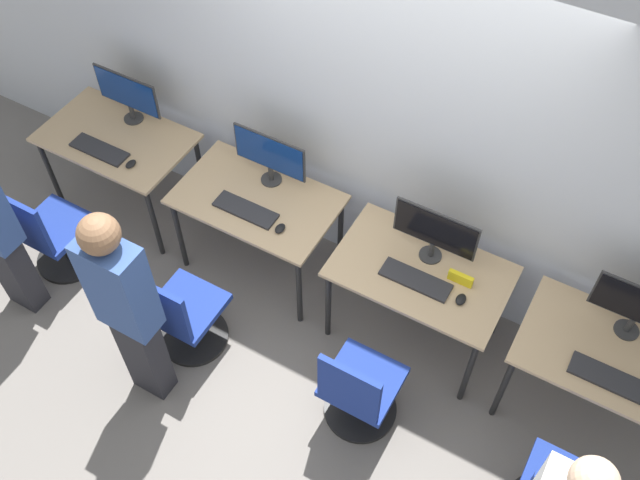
{
  "coord_description": "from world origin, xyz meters",
  "views": [
    {
      "loc": [
        1.37,
        -2.27,
        4.38
      ],
      "look_at": [
        0.0,
        0.14,
        0.89
      ],
      "focal_mm": 40.0,
      "sensor_mm": 36.0,
      "label": 1
    }
  ],
  "objects_px": {
    "office_chair_left": "(183,317)",
    "keyboard_right": "(416,280)",
    "keyboard_left": "(246,210)",
    "office_chair_right": "(359,392)",
    "monitor_right": "(435,232)",
    "monitor_far_left": "(127,94)",
    "person_left": "(127,306)",
    "office_chair_far_left": "(52,236)",
    "mouse_far_left": "(131,164)",
    "monitor_far_right": "(640,308)",
    "monitor_left": "(270,155)",
    "keyboard_far_left": "(99,150)",
    "keyboard_far_right": "(610,378)",
    "mouse_left": "(280,228)",
    "mouse_right": "(461,299)"
  },
  "relations": [
    {
      "from": "office_chair_left",
      "to": "monitor_far_right",
      "type": "bearing_deg",
      "value": 22.29
    },
    {
      "from": "office_chair_far_left",
      "to": "keyboard_far_right",
      "type": "distance_m",
      "value": 3.86
    },
    {
      "from": "monitor_left",
      "to": "person_left",
      "type": "bearing_deg",
      "value": -93.62
    },
    {
      "from": "office_chair_left",
      "to": "monitor_left",
      "type": "bearing_deg",
      "value": 86.26
    },
    {
      "from": "mouse_left",
      "to": "keyboard_right",
      "type": "xyz_separation_m",
      "value": [
        0.95,
        0.07,
        -0.01
      ]
    },
    {
      "from": "monitor_left",
      "to": "keyboard_left",
      "type": "distance_m",
      "value": 0.4
    },
    {
      "from": "monitor_far_left",
      "to": "keyboard_far_right",
      "type": "xyz_separation_m",
      "value": [
        3.71,
        -0.39,
        -0.23
      ]
    },
    {
      "from": "keyboard_far_left",
      "to": "monitor_far_right",
      "type": "bearing_deg",
      "value": 5.66
    },
    {
      "from": "monitor_right",
      "to": "keyboard_right",
      "type": "xyz_separation_m",
      "value": [
        0.0,
        -0.23,
        -0.23
      ]
    },
    {
      "from": "mouse_far_left",
      "to": "mouse_right",
      "type": "height_order",
      "value": "same"
    },
    {
      "from": "keyboard_far_left",
      "to": "monitor_far_left",
      "type": "bearing_deg",
      "value": 90.0
    },
    {
      "from": "keyboard_far_left",
      "to": "mouse_far_left",
      "type": "xyz_separation_m",
      "value": [
        0.3,
        -0.01,
        0.01
      ]
    },
    {
      "from": "office_chair_left",
      "to": "mouse_right",
      "type": "xyz_separation_m",
      "value": [
        1.61,
        0.75,
        0.42
      ]
    },
    {
      "from": "office_chair_left",
      "to": "office_chair_right",
      "type": "relative_size",
      "value": 1.0
    },
    {
      "from": "monitor_far_left",
      "to": "keyboard_far_right",
      "type": "relative_size",
      "value": 1.21
    },
    {
      "from": "mouse_far_left",
      "to": "keyboard_right",
      "type": "height_order",
      "value": "mouse_far_left"
    },
    {
      "from": "monitor_far_left",
      "to": "office_chair_right",
      "type": "relative_size",
      "value": 0.64
    },
    {
      "from": "monitor_left",
      "to": "mouse_left",
      "type": "xyz_separation_m",
      "value": [
        0.29,
        -0.36,
        -0.22
      ]
    },
    {
      "from": "office_chair_left",
      "to": "monitor_far_right",
      "type": "xyz_separation_m",
      "value": [
        2.54,
        1.04,
        0.64
      ]
    },
    {
      "from": "monitor_far_left",
      "to": "monitor_right",
      "type": "bearing_deg",
      "value": -1.96
    },
    {
      "from": "monitor_far_left",
      "to": "person_left",
      "type": "height_order",
      "value": "person_left"
    },
    {
      "from": "keyboard_right",
      "to": "keyboard_left",
      "type": "bearing_deg",
      "value": -178.1
    },
    {
      "from": "monitor_left",
      "to": "monitor_right",
      "type": "bearing_deg",
      "value": -2.84
    },
    {
      "from": "monitor_right",
      "to": "mouse_right",
      "type": "xyz_separation_m",
      "value": [
        0.3,
        -0.23,
        -0.22
      ]
    },
    {
      "from": "keyboard_left",
      "to": "monitor_right",
      "type": "bearing_deg",
      "value": 12.21
    },
    {
      "from": "keyboard_left",
      "to": "monitor_far_right",
      "type": "relative_size",
      "value": 0.82
    },
    {
      "from": "mouse_far_left",
      "to": "office_chair_far_left",
      "type": "bearing_deg",
      "value": -122.72
    },
    {
      "from": "office_chair_far_left",
      "to": "person_left",
      "type": "relative_size",
      "value": 0.5
    },
    {
      "from": "mouse_far_left",
      "to": "keyboard_right",
      "type": "relative_size",
      "value": 0.2
    },
    {
      "from": "office_chair_left",
      "to": "keyboard_right",
      "type": "relative_size",
      "value": 1.91
    },
    {
      "from": "office_chair_far_left",
      "to": "monitor_left",
      "type": "xyz_separation_m",
      "value": [
        1.31,
        0.95,
        0.64
      ]
    },
    {
      "from": "monitor_right",
      "to": "office_chair_right",
      "type": "xyz_separation_m",
      "value": [
        -0.03,
        -0.89,
        -0.64
      ]
    },
    {
      "from": "office_chair_left",
      "to": "person_left",
      "type": "bearing_deg",
      "value": -93.27
    },
    {
      "from": "office_chair_far_left",
      "to": "person_left",
      "type": "height_order",
      "value": "person_left"
    },
    {
      "from": "keyboard_left",
      "to": "keyboard_right",
      "type": "bearing_deg",
      "value": 1.9
    },
    {
      "from": "monitor_right",
      "to": "keyboard_left",
      "type": "bearing_deg",
      "value": -167.79
    },
    {
      "from": "mouse_right",
      "to": "monitor_far_right",
      "type": "xyz_separation_m",
      "value": [
        0.93,
        0.29,
        0.22
      ]
    },
    {
      "from": "office_chair_left",
      "to": "monitor_far_right",
      "type": "relative_size",
      "value": 1.57
    },
    {
      "from": "keyboard_left",
      "to": "keyboard_far_right",
      "type": "distance_m",
      "value": 2.48
    },
    {
      "from": "keyboard_far_left",
      "to": "mouse_right",
      "type": "relative_size",
      "value": 5.02
    },
    {
      "from": "monitor_right",
      "to": "mouse_right",
      "type": "height_order",
      "value": "monitor_right"
    },
    {
      "from": "mouse_far_left",
      "to": "keyboard_left",
      "type": "bearing_deg",
      "value": 2.77
    },
    {
      "from": "monitor_left",
      "to": "mouse_right",
      "type": "xyz_separation_m",
      "value": [
        1.54,
        -0.29,
        -0.22
      ]
    },
    {
      "from": "keyboard_left",
      "to": "mouse_right",
      "type": "relative_size",
      "value": 5.02
    },
    {
      "from": "office_chair_left",
      "to": "person_left",
      "type": "relative_size",
      "value": 0.5
    },
    {
      "from": "keyboard_left",
      "to": "monitor_far_right",
      "type": "xyz_separation_m",
      "value": [
        2.48,
        0.33,
        0.23
      ]
    },
    {
      "from": "monitor_far_left",
      "to": "office_chair_right",
      "type": "height_order",
      "value": "monitor_far_left"
    },
    {
      "from": "mouse_far_left",
      "to": "mouse_left",
      "type": "relative_size",
      "value": 1.0
    },
    {
      "from": "office_chair_far_left",
      "to": "monitor_left",
      "type": "bearing_deg",
      "value": 35.95
    },
    {
      "from": "office_chair_far_left",
      "to": "mouse_right",
      "type": "distance_m",
      "value": 2.96
    }
  ]
}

